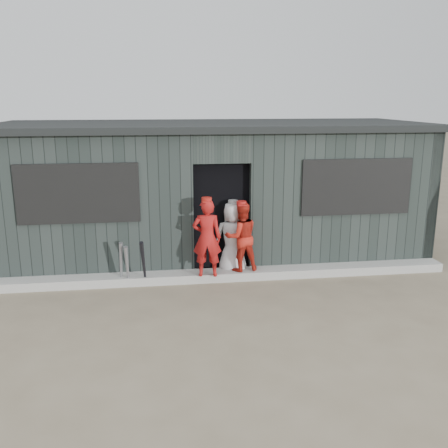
{
  "coord_description": "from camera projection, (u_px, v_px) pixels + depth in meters",
  "views": [
    {
      "loc": [
        -1.12,
        -6.34,
        3.06
      ],
      "look_at": [
        0.0,
        1.8,
        1.0
      ],
      "focal_mm": 40.0,
      "sensor_mm": 36.0,
      "label": 1
    }
  ],
  "objects": [
    {
      "name": "player_red_left",
      "position": [
        207.0,
        238.0,
        8.31
      ],
      "size": [
        0.52,
        0.38,
        1.33
      ],
      "primitive_type": "imported",
      "rotation": [
        0.0,
        0.0,
        3.01
      ],
      "color": "#A41514",
      "rests_on": "curb"
    },
    {
      "name": "curb",
      "position": [
        224.0,
        275.0,
        8.71
      ],
      "size": [
        8.0,
        0.36,
        0.15
      ],
      "primitive_type": "cube",
      "color": "#9C9B97",
      "rests_on": "ground"
    },
    {
      "name": "player_grey_back",
      "position": [
        233.0,
        239.0,
        8.79
      ],
      "size": [
        0.71,
        0.52,
        1.34
      ],
      "primitive_type": "imported",
      "rotation": [
        0.0,
        0.0,
        2.98
      ],
      "color": "silver",
      "rests_on": "ground"
    },
    {
      "name": "bat_mid",
      "position": [
        127.0,
        266.0,
        8.27
      ],
      "size": [
        0.08,
        0.25,
        0.74
      ],
      "primitive_type": "cone",
      "rotation": [
        0.25,
        0.0,
        -0.06
      ],
      "color": "gray",
      "rests_on": "ground"
    },
    {
      "name": "bat_right",
      "position": [
        144.0,
        264.0,
        8.24
      ],
      "size": [
        0.11,
        0.38,
        0.84
      ],
      "primitive_type": "cone",
      "rotation": [
        0.36,
        0.0,
        -0.13
      ],
      "color": "black",
      "rests_on": "ground"
    },
    {
      "name": "player_red_right",
      "position": [
        241.0,
        237.0,
        8.61
      ],
      "size": [
        0.65,
        0.54,
        1.21
      ],
      "primitive_type": "imported",
      "rotation": [
        0.0,
        0.0,
        3.29
      ],
      "color": "red",
      "rests_on": "curb"
    },
    {
      "name": "ground",
      "position": [
        242.0,
        324.0,
        6.98
      ],
      "size": [
        80.0,
        80.0,
        0.0
      ],
      "primitive_type": "plane",
      "color": "#6E614C",
      "rests_on": "ground"
    },
    {
      "name": "bat_left",
      "position": [
        121.0,
        264.0,
        8.31
      ],
      "size": [
        0.12,
        0.25,
        0.79
      ],
      "primitive_type": "cone",
      "rotation": [
        0.22,
        0.0,
        0.22
      ],
      "color": "gray",
      "rests_on": "ground"
    },
    {
      "name": "dugout",
      "position": [
        212.0,
        190.0,
        10.04
      ],
      "size": [
        8.3,
        3.3,
        2.62
      ],
      "color": "black",
      "rests_on": "ground"
    }
  ]
}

